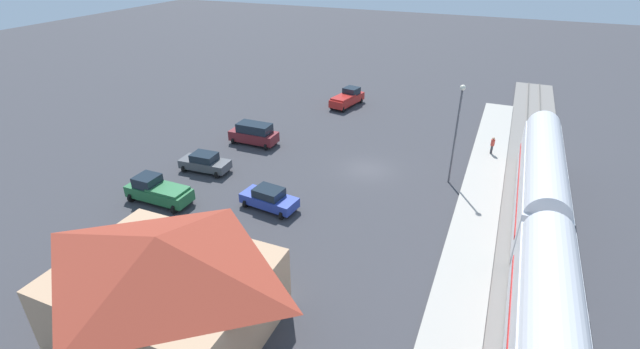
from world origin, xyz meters
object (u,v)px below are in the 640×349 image
pedestrian_on_platform (493,144)px  sedan_charcoal (205,162)px  passenger_train (544,239)px  pickup_red (347,98)px  station_building (165,282)px  light_pole_near_platform (457,124)px  suv_maroon (254,133)px  sedan_blue (269,198)px  pickup_green (158,191)px

pedestrian_on_platform → sedan_charcoal: size_ratio=0.37×
passenger_train → pickup_red: (21.73, -25.79, -1.83)m
station_building → sedan_charcoal: (9.41, -15.92, -2.21)m
pickup_red → light_pole_near_platform: bearing=134.2°
suv_maroon → light_pole_near_platform: (-19.65, 0.49, 4.20)m
pickup_red → light_pole_near_platform: light_pole_near_platform is taller
suv_maroon → light_pole_near_platform: size_ratio=0.57×
sedan_blue → pedestrian_on_platform: bearing=-132.2°
sedan_charcoal → pickup_red: 22.64m
passenger_train → pickup_green: 27.73m
suv_maroon → pickup_green: (1.14, 12.93, -0.12)m
passenger_train → station_building: bearing=33.8°
suv_maroon → pickup_green: 12.98m
sedan_blue → light_pole_near_platform: light_pole_near_platform is taller
station_building → light_pole_near_platform: bearing=-116.5°
passenger_train → light_pole_near_platform: (6.80, -10.42, 2.50)m
station_building → pedestrian_on_platform: 32.62m
station_building → suv_maroon: 24.55m
pedestrian_on_platform → pickup_green: bearing=39.2°
pedestrian_on_platform → suv_maroon: size_ratio=0.35×
passenger_train → pedestrian_on_platform: size_ratio=20.38×
station_building → sedan_charcoal: 18.63m
pickup_red → pedestrian_on_platform: bearing=154.6°
passenger_train → pickup_red: 33.77m
pedestrian_on_platform → suv_maroon: (22.58, 6.38, -0.13)m
pickup_green → light_pole_near_platform: 24.62m
pickup_red → light_pole_near_platform: size_ratio=0.66×
suv_maroon → pickup_red: suv_maroon is taller
passenger_train → pickup_green: size_ratio=6.44×
station_building → sedan_charcoal: station_building is taller
sedan_blue → light_pole_near_platform: bearing=-141.2°
pickup_red → suv_maroon: bearing=72.4°
pedestrian_on_platform → pickup_red: 19.77m
pedestrian_on_platform → sedan_blue: bearing=47.8°
suv_maroon → passenger_train: bearing=157.6°
sedan_blue → passenger_train: bearing=178.2°
pickup_red → light_pole_near_platform: 21.85m
light_pole_near_platform → pickup_red: bearing=-45.8°
sedan_charcoal → pickup_green: pickup_green is taller
station_building → sedan_blue: (1.02, -12.65, -2.21)m
sedan_blue → pickup_green: bearing=17.0°
passenger_train → suv_maroon: (26.45, -10.91, -1.71)m
sedan_charcoal → pickup_green: size_ratio=0.85×
pickup_red → station_building: bearing=95.6°
station_building → pedestrian_on_platform: station_building is taller
passenger_train → pickup_red: bearing=-49.9°
suv_maroon → sedan_blue: (-7.43, 10.32, -0.27)m
pedestrian_on_platform → sedan_charcoal: (23.53, 13.42, -0.40)m
suv_maroon → pickup_green: size_ratio=0.91×
pedestrian_on_platform → light_pole_near_platform: 8.51m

